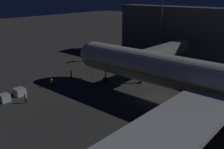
{
  "coord_description": "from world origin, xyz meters",
  "views": [
    {
      "loc": [
        38.01,
        22.62,
        18.68
      ],
      "look_at": [
        3.0,
        -8.21,
        3.5
      ],
      "focal_mm": 41.1,
      "sensor_mm": 36.0,
      "label": 1
    }
  ],
  "objects": [
    {
      "name": "jet_bridge",
      "position": [
        -11.47,
        -6.72,
        5.54
      ],
      "size": [
        21.26,
        3.4,
        7.07
      ],
      "color": "#9E9E99",
      "rests_on": "ground_plane"
    },
    {
      "name": "baggage_container_near_belt",
      "position": [
        19.22,
        -19.36,
        0.71
      ],
      "size": [
        1.63,
        1.66,
        1.42
      ],
      "primitive_type": "cube",
      "color": "#B7BABF",
      "rests_on": "ground_plane"
    },
    {
      "name": "ground_crew_by_belt_loader",
      "position": [
        9.14,
        -19.3,
        1.03
      ],
      "size": [
        0.4,
        0.4,
        1.87
      ],
      "color": "black",
      "rests_on": "ground_plane"
    },
    {
      "name": "traffic_cone_nose_port",
      "position": [
        -2.2,
        -18.21,
        0.28
      ],
      "size": [
        0.36,
        0.36,
        0.55
      ],
      "primitive_type": "cone",
      "color": "orange",
      "rests_on": "ground_plane"
    },
    {
      "name": "traffic_cone_nose_starboard",
      "position": [
        2.2,
        -18.21,
        0.28
      ],
      "size": [
        0.36,
        0.36,
        0.55
      ],
      "primitive_type": "cone",
      "color": "orange",
      "rests_on": "ground_plane"
    },
    {
      "name": "apron_floodlight_mast",
      "position": [
        -25.5,
        -14.97,
        10.26
      ],
      "size": [
        2.9,
        0.5,
        17.66
      ],
      "color": "#59595E",
      "rests_on": "ground_plane"
    },
    {
      "name": "ground_plane",
      "position": [
        0.0,
        0.0,
        0.0
      ],
      "size": [
        320.0,
        320.0,
        0.0
      ],
      "primitive_type": "plane",
      "color": "#383533"
    },
    {
      "name": "ground_crew_under_port_wing",
      "position": [
        2.81,
        -20.67,
        1.0
      ],
      "size": [
        0.4,
        0.4,
        1.81
      ],
      "color": "black",
      "rests_on": "ground_plane"
    },
    {
      "name": "baggage_container_mid_row",
      "position": [
        15.95,
        -19.97,
        0.71
      ],
      "size": [
        1.8,
        1.87,
        1.41
      ],
      "primitive_type": "cube",
      "color": "#B7BABF",
      "rests_on": "ground_plane"
    },
    {
      "name": "airliner_at_gate",
      "position": [
        0.0,
        10.55,
        5.42
      ],
      "size": [
        49.43,
        59.7,
        19.85
      ],
      "color": "silver",
      "rests_on": "ground_plane"
    },
    {
      "name": "ground_crew_near_nose_gear",
      "position": [
        17.05,
        -15.97,
        1.03
      ],
      "size": [
        0.4,
        0.4,
        1.86
      ],
      "color": "black",
      "rests_on": "ground_plane"
    }
  ]
}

